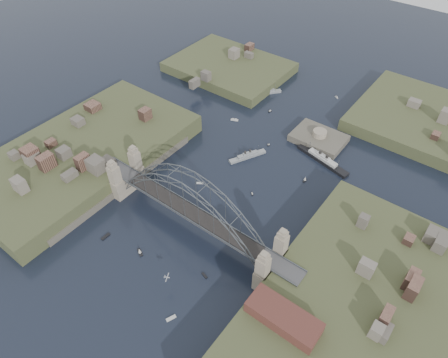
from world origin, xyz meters
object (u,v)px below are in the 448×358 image
at_px(bridge, 191,204).
at_px(ocean_liner, 322,160).
at_px(wharf_shed, 284,317).
at_px(naval_cruiser_near, 247,156).
at_px(fort_island, 318,142).
at_px(naval_cruiser_far, 266,92).

bearing_deg(bridge, ocean_liner, 71.59).
height_order(wharf_shed, ocean_liner, wharf_shed).
bearing_deg(ocean_liner, naval_cruiser_near, -147.38).
relative_size(bridge, naval_cruiser_near, 5.35).
relative_size(bridge, fort_island, 3.82).
bearing_deg(fort_island, wharf_shed, -69.15).
distance_m(bridge, fort_island, 72.14).
xyz_separation_m(bridge, naval_cruiser_far, (-26.96, 88.19, -11.49)).
bearing_deg(naval_cruiser_near, fort_island, 56.53).
relative_size(fort_island, naval_cruiser_far, 1.63).
xyz_separation_m(fort_island, naval_cruiser_far, (-38.96, 18.19, 1.17)).
bearing_deg(fort_island, naval_cruiser_far, 154.97).
bearing_deg(ocean_liner, bridge, -108.41).
xyz_separation_m(bridge, wharf_shed, (44.00, -14.00, -2.32)).
bearing_deg(bridge, naval_cruiser_far, 107.00).
height_order(bridge, ocean_liner, bridge).
distance_m(bridge, naval_cruiser_far, 92.93).
height_order(naval_cruiser_near, naval_cruiser_far, naval_cruiser_far).
bearing_deg(wharf_shed, fort_island, 110.85).
xyz_separation_m(fort_island, wharf_shed, (32.00, -84.00, 10.34)).
relative_size(wharf_shed, ocean_liner, 0.81).
bearing_deg(naval_cruiser_far, wharf_shed, -55.23).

